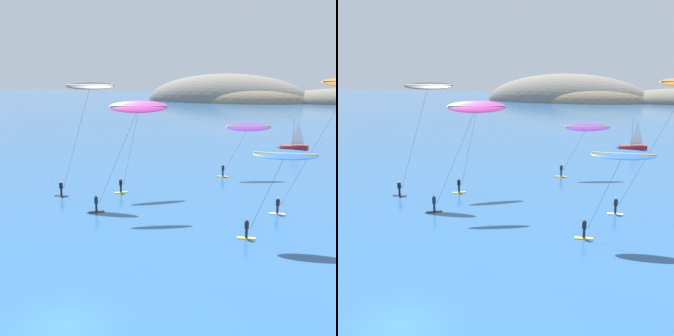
# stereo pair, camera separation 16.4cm
# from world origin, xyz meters

# --- Properties ---
(ground_plane) EXTENTS (600.00, 600.00, 0.00)m
(ground_plane) POSITION_xyz_m (0.00, 0.00, 0.00)
(ground_plane) COLOR #285689
(headland_island) EXTENTS (132.23, 42.01, 26.89)m
(headland_island) POSITION_xyz_m (-17.37, 192.06, 0.00)
(headland_island) COLOR slate
(headland_island) RESTS_ON ground
(sailboat_near) EXTENTS (5.74, 3.49, 5.70)m
(sailboat_near) POSITION_xyz_m (8.82, 60.45, 0.64)
(sailboat_near) COLOR #B22323
(sailboat_near) RESTS_ON ground
(kitesurfer_black) EXTENTS (7.38, 2.04, 12.42)m
(kitesurfer_black) POSITION_xyz_m (-10.20, 21.58, 11.19)
(kitesurfer_black) COLOR #2D2D33
(kitesurfer_black) RESTS_ON ground
(kitesurfer_purple) EXTENTS (6.76, 3.52, 7.07)m
(kitesurfer_purple) POSITION_xyz_m (4.00, 36.97, 6.18)
(kitesurfer_purple) COLOR yellow
(kitesurfer_purple) RESTS_ON ground
(kitesurfer_green) EXTENTS (5.65, 4.30, 10.22)m
(kitesurfer_green) POSITION_xyz_m (-6.39, 25.74, 9.18)
(kitesurfer_green) COLOR yellow
(kitesurfer_green) RESTS_ON ground
(kitesurfer_magenta) EXTENTS (7.40, 4.19, 10.79)m
(kitesurfer_magenta) POSITION_xyz_m (-3.86, 19.21, 9.56)
(kitesurfer_magenta) COLOR #2D2D33
(kitesurfer_magenta) RESTS_ON ground
(kitesurfer_blue) EXTENTS (6.01, 2.18, 7.49)m
(kitesurfer_blue) POSITION_xyz_m (9.89, 15.74, 6.67)
(kitesurfer_blue) COLOR yellow
(kitesurfer_blue) RESTS_ON ground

